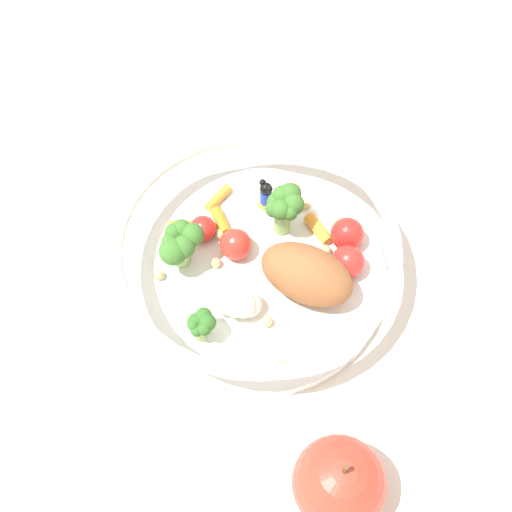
% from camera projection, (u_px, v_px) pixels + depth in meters
% --- Properties ---
extents(ground_plane, '(2.40, 2.40, 0.00)m').
position_uv_depth(ground_plane, '(270.00, 276.00, 0.62)').
color(ground_plane, silver).
extents(food_container, '(0.26, 0.26, 0.07)m').
position_uv_depth(food_container, '(261.00, 257.00, 0.59)').
color(food_container, white).
rests_on(food_container, ground_plane).
extents(loose_apple, '(0.07, 0.07, 0.08)m').
position_uv_depth(loose_apple, '(339.00, 483.00, 0.48)').
color(loose_apple, '#BC3828').
rests_on(loose_apple, ground_plane).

